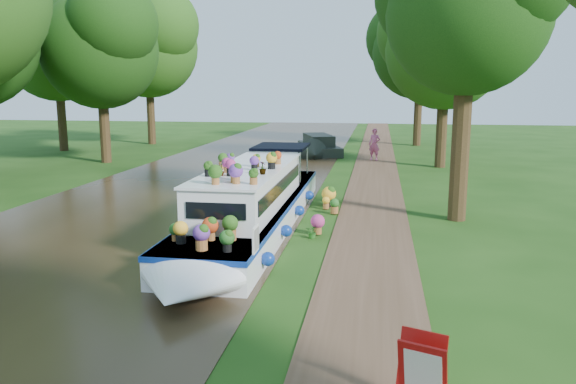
{
  "coord_description": "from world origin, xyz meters",
  "views": [
    {
      "loc": [
        1.31,
        -14.78,
        4.11
      ],
      "look_at": [
        -1.08,
        -0.0,
        1.3
      ],
      "focal_mm": 35.0,
      "sensor_mm": 36.0,
      "label": 1
    }
  ],
  "objects_px": {
    "sandwich_board": "(422,378)",
    "pedestrian_pink": "(374,144)",
    "second_boat": "(319,146)",
    "plant_boat": "(251,203)"
  },
  "relations": [
    {
      "from": "sandwich_board",
      "to": "pedestrian_pink",
      "type": "distance_m",
      "value": 25.11
    },
    {
      "from": "second_boat",
      "to": "pedestrian_pink",
      "type": "bearing_deg",
      "value": -55.65
    },
    {
      "from": "plant_boat",
      "to": "pedestrian_pink",
      "type": "bearing_deg",
      "value": 78.56
    },
    {
      "from": "second_boat",
      "to": "pedestrian_pink",
      "type": "distance_m",
      "value": 4.36
    },
    {
      "from": "pedestrian_pink",
      "to": "sandwich_board",
      "type": "bearing_deg",
      "value": -68.12
    },
    {
      "from": "second_boat",
      "to": "plant_boat",
      "type": "bearing_deg",
      "value": -107.75
    },
    {
      "from": "sandwich_board",
      "to": "plant_boat",
      "type": "bearing_deg",
      "value": 136.92
    },
    {
      "from": "plant_boat",
      "to": "pedestrian_pink",
      "type": "relative_size",
      "value": 7.55
    },
    {
      "from": "plant_boat",
      "to": "second_boat",
      "type": "bearing_deg",
      "value": 90.26
    },
    {
      "from": "plant_boat",
      "to": "sandwich_board",
      "type": "height_order",
      "value": "plant_boat"
    }
  ]
}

